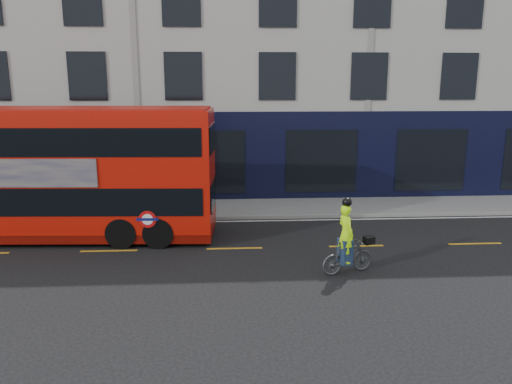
{
  "coord_description": "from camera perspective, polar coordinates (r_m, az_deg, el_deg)",
  "views": [
    {
      "loc": [
        3.77,
        -13.85,
        5.27
      ],
      "look_at": [
        4.75,
        2.43,
        1.66
      ],
      "focal_mm": 35.0,
      "sensor_mm": 36.0,
      "label": 1
    }
  ],
  "objects": [
    {
      "name": "kerb",
      "position": [
        19.92,
        -14.26,
        -3.05
      ],
      "size": [
        60.0,
        0.12,
        0.13
      ],
      "primitive_type": "cube",
      "color": "gray",
      "rests_on": "ground"
    },
    {
      "name": "pavement",
      "position": [
        21.35,
        -13.53,
        -1.99
      ],
      "size": [
        60.0,
        3.0,
        0.12
      ],
      "primitive_type": "cube",
      "color": "gray",
      "rests_on": "ground"
    },
    {
      "name": "lane_dashes",
      "position": [
        16.67,
        -16.45,
        -6.46
      ],
      "size": [
        58.0,
        0.12,
        0.01
      ],
      "primitive_type": null,
      "color": "#C58917",
      "rests_on": "ground"
    },
    {
      "name": "road_edge_line",
      "position": [
        19.65,
        -14.41,
        -3.46
      ],
      "size": [
        58.0,
        0.1,
        0.01
      ],
      "primitive_type": "cube",
      "color": "silver",
      "rests_on": "ground"
    },
    {
      "name": "ground",
      "position": [
        15.3,
        -17.69,
        -8.29
      ],
      "size": [
        120.0,
        120.0,
        0.0
      ],
      "primitive_type": "plane",
      "color": "black",
      "rests_on": "ground"
    },
    {
      "name": "bus",
      "position": [
        18.15,
        -22.41,
        2.06
      ],
      "size": [
        11.15,
        3.05,
        4.45
      ],
      "rotation": [
        0.0,
        0.0,
        -0.05
      ],
      "color": "red",
      "rests_on": "ground"
    },
    {
      "name": "building_terrace",
      "position": [
        27.15,
        -11.95,
        16.93
      ],
      "size": [
        50.0,
        10.07,
        15.0
      ],
      "color": "#A9A59F",
      "rests_on": "ground"
    },
    {
      "name": "cyclist",
      "position": [
        14.19,
        10.39,
        -6.34
      ],
      "size": [
        1.67,
        0.94,
        2.2
      ],
      "rotation": [
        0.0,
        0.0,
        0.32
      ],
      "color": "#45484A",
      "rests_on": "ground"
    }
  ]
}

